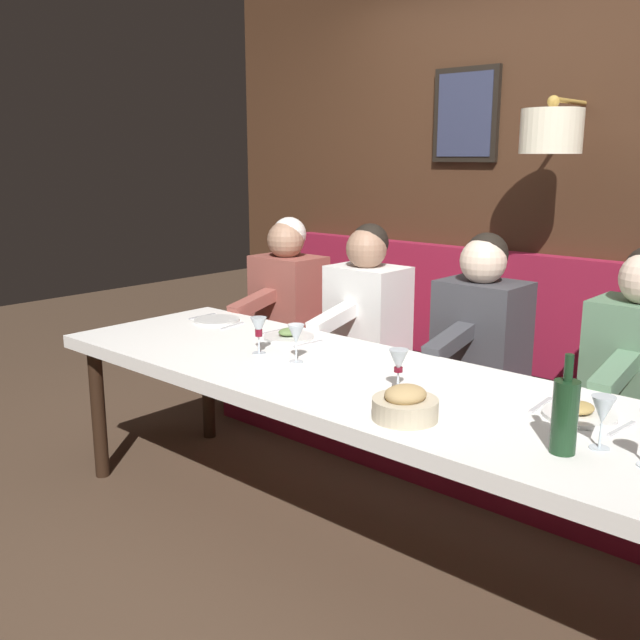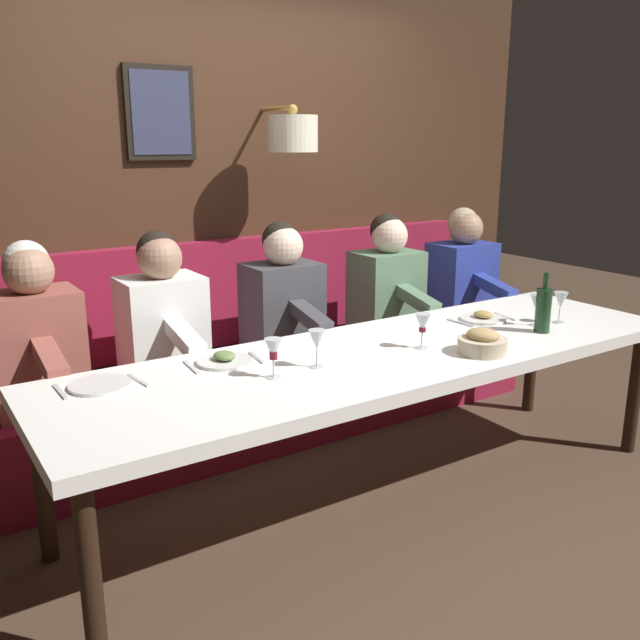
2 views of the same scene
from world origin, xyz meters
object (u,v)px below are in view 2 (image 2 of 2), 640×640
Objects in this scene: dining_table at (385,362)px; wine_glass_0 at (317,341)px; diner_near at (387,283)px; wine_glass_3 at (561,301)px; diner_nearest at (462,272)px; diner_farthest at (35,334)px; wine_glass_2 at (273,350)px; wine_bottle at (543,309)px; wine_glass_1 at (423,324)px; diner_middle at (283,298)px; diner_far at (162,316)px; wine_glass_4 at (536,303)px; bread_bowl at (482,343)px.

wine_glass_0 reaches higher than dining_table.
diner_near reaches higher than wine_glass_3.
diner_nearest is (0.88, -1.35, 0.13)m from dining_table.
wine_glass_2 is (-0.92, -0.72, 0.04)m from diner_farthest.
diner_near is 1.06m from wine_glass_3.
diner_nearest is 2.64× the size of wine_bottle.
diner_farthest is (0.00, 2.68, 0.00)m from diner_nearest.
wine_bottle is at bearing -100.22° from wine_glass_1.
wine_glass_1 is (-0.06, -0.16, 0.17)m from dining_table.
diner_middle is 1.00× the size of diner_farthest.
diner_near is at bearing -55.02° from wine_glass_2.
wine_bottle is at bearing -124.23° from diner_far.
diner_far is 4.82× the size of wine_glass_1.
diner_nearest and diner_far have the same top height.
dining_table is at bearing 77.59° from wine_bottle.
diner_farthest is 1.77m from wine_glass_1.
diner_far is (0.00, 0.70, 0.00)m from diner_middle.
diner_near is 2.64× the size of wine_bottle.
diner_nearest is at bearing -24.10° from wine_glass_4.
diner_far is 1.57m from bread_bowl.
wine_bottle is (-0.12, -0.68, 0.00)m from wine_glass_1.
wine_glass_4 is at bearing 155.90° from diner_nearest.
diner_nearest and diner_near have the same top height.
diner_middle reaches higher than wine_glass_2.
wine_glass_0 is (-0.91, 0.36, 0.04)m from diner_middle.
wine_glass_2 is at bearing 147.91° from diner_middle.
diner_nearest is 1.00× the size of diner_middle.
diner_middle is 0.70m from diner_far.
wine_glass_1 is (-0.94, -1.49, 0.04)m from diner_farthest.
diner_near is at bearing 90.00° from diner_nearest.
diner_far is at bearing -90.00° from diner_farthest.
diner_nearest is 2.68m from diner_farthest.
diner_far is 2.05m from wine_glass_3.
dining_table is 1.08m from wine_glass_3.
diner_near reaches higher than bread_bowl.
diner_nearest is 4.82× the size of wine_glass_3.
diner_far is at bearing 7.44° from wine_glass_2.
diner_near is 1.00× the size of diner_far.
diner_farthest is (0.00, 0.60, 0.00)m from diner_far.
diner_near reaches higher than wine_glass_2.
wine_glass_3 is (-0.09, -1.45, 0.00)m from wine_glass_0.
diner_near is 1.08m from wine_bottle.
diner_farthest is at bearing 90.00° from diner_nearest.
wine_glass_1 is 0.75× the size of bread_bowl.
diner_near and diner_far have the same top height.
dining_table is 18.96× the size of wine_glass_4.
wine_glass_1 is at bearing -93.72° from wine_glass_0.
diner_far is 0.60m from diner_farthest.
wine_glass_1 reaches higher than bread_bowl.
wine_bottle is at bearing 154.74° from diner_nearest.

